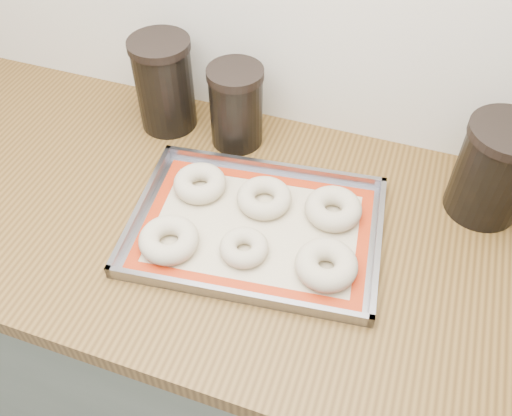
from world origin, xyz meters
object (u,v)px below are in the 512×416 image
at_px(bagel_back_mid, 264,198).
at_px(canister_mid, 236,106).
at_px(bagel_back_left, 200,183).
at_px(canister_right, 495,170).
at_px(bagel_back_right, 333,209).
at_px(bagel_front_left, 169,240).
at_px(bagel_front_right, 326,265).
at_px(canister_left, 164,84).
at_px(baking_tray, 256,227).
at_px(bagel_front_mid, 244,248).

relative_size(bagel_back_mid, canister_mid, 0.60).
relative_size(bagel_back_left, canister_right, 0.54).
distance_m(bagel_back_left, canister_mid, 0.19).
bearing_deg(bagel_back_right, bagel_front_left, -146.84).
height_order(bagel_front_right, canister_right, canister_right).
relative_size(bagel_back_mid, canister_left, 0.51).
relative_size(baking_tray, bagel_front_left, 4.55).
distance_m(bagel_back_left, bagel_back_mid, 0.13).
distance_m(bagel_front_left, bagel_back_right, 0.31).
bearing_deg(canister_left, bagel_front_right, -33.83).
distance_m(bagel_front_mid, bagel_front_right, 0.15).
height_order(canister_left, canister_mid, canister_left).
bearing_deg(canister_left, bagel_front_left, -64.62).
bearing_deg(bagel_front_right, canister_left, 146.17).
height_order(baking_tray, bagel_back_left, bagel_back_left).
relative_size(bagel_back_right, canister_right, 0.56).
bearing_deg(bagel_front_mid, canister_left, 133.88).
bearing_deg(bagel_back_mid, canister_right, 18.79).
distance_m(bagel_back_left, bagel_back_right, 0.27).
bearing_deg(bagel_front_mid, canister_right, 33.69).
bearing_deg(bagel_back_left, bagel_front_left, -88.34).
bearing_deg(canister_mid, canister_right, -3.71).
bearing_deg(bagel_back_mid, bagel_back_left, -177.82).
relative_size(bagel_front_mid, bagel_back_left, 0.84).
bearing_deg(bagel_back_left, canister_right, 14.82).
height_order(bagel_back_left, canister_mid, canister_mid).
relative_size(bagel_front_mid, canister_left, 0.43).
bearing_deg(bagel_back_right, bagel_front_right, -81.54).
bearing_deg(canister_left, bagel_back_mid, -31.48).
relative_size(bagel_front_right, canister_mid, 0.61).
relative_size(bagel_front_left, canister_mid, 0.61).
height_order(baking_tray, bagel_front_left, bagel_front_left).
xyz_separation_m(baking_tray, bagel_front_mid, (-0.00, -0.06, 0.01)).
distance_m(bagel_back_left, canister_left, 0.25).
height_order(canister_left, canister_right, canister_left).
xyz_separation_m(baking_tray, canister_left, (-0.29, 0.24, 0.10)).
bearing_deg(baking_tray, bagel_back_mid, 94.70).
distance_m(baking_tray, bagel_back_mid, 0.07).
distance_m(bagel_front_right, bagel_back_left, 0.31).
relative_size(baking_tray, canister_mid, 2.77).
bearing_deg(baking_tray, bagel_front_mid, -90.56).
relative_size(bagel_front_left, canister_left, 0.53).
height_order(bagel_front_mid, bagel_back_right, bagel_back_right).
distance_m(bagel_front_left, bagel_back_mid, 0.20).
distance_m(bagel_front_mid, bagel_back_left, 0.18).
distance_m(baking_tray, bagel_front_mid, 0.06).
bearing_deg(bagel_back_left, canister_mid, 85.56).
height_order(bagel_front_right, canister_left, canister_left).
height_order(bagel_front_right, bagel_back_mid, bagel_front_right).
bearing_deg(bagel_front_mid, canister_mid, 112.73).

